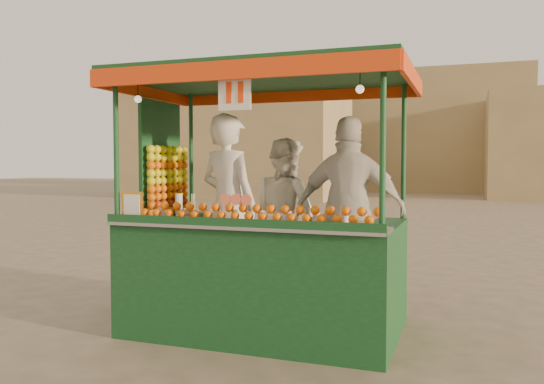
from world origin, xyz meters
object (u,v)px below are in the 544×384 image
(juice_cart, at_px, (256,248))
(vendor_right, at_px, (350,210))
(vendor_middle, at_px, (286,215))
(vendor_left, at_px, (228,206))

(juice_cart, height_order, vendor_right, juice_cart)
(vendor_middle, bearing_deg, vendor_left, 80.75)
(vendor_middle, distance_m, vendor_right, 0.84)
(vendor_left, distance_m, vendor_right, 1.24)
(juice_cart, xyz_separation_m, vendor_left, (-0.35, 0.13, 0.40))
(juice_cart, bearing_deg, vendor_middle, 78.83)
(vendor_middle, xyz_separation_m, vendor_right, (0.76, -0.33, 0.10))
(vendor_right, bearing_deg, juice_cart, 14.97)
(juice_cart, distance_m, vendor_middle, 0.66)
(vendor_middle, relative_size, vendor_right, 0.90)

